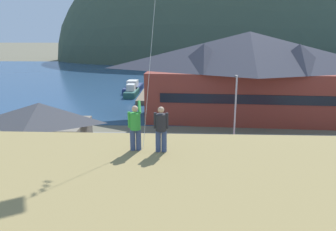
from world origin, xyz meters
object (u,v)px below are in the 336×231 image
object	(u,v)px
harbor_lodge	(248,73)
moored_boat_inner_slip	(133,88)
parked_car_front_row_end	(100,188)
parking_light_pole	(235,107)
moored_boat_outer_mooring	(170,92)
parked_car_front_row_red	(311,159)
person_companion	(161,128)
person_kite_flyer	(135,126)
moored_boat_wharfside	(131,92)
parked_car_corner_spot	(168,179)
wharf_dock	(151,94)
parked_car_lone_by_shed	(239,152)
storage_shed_near_lot	(42,136)
parked_car_mid_row_far	(125,149)

from	to	relation	value
harbor_lodge	moored_boat_inner_slip	bearing A→B (deg)	133.80
parked_car_front_row_end	parking_light_pole	xyz separation A→B (m)	(10.25, 10.82, 3.03)
moored_boat_outer_mooring	parking_light_pole	size ratio (longest dim) A/B	1.04
moored_boat_outer_mooring	parked_car_front_row_red	distance (m)	33.42
moored_boat_inner_slip	parked_car_front_row_red	bearing A→B (deg)	-61.30
parking_light_pole	harbor_lodge	bearing A→B (deg)	74.65
parked_car_front_row_end	person_companion	size ratio (longest dim) A/B	2.44
parked_car_front_row_red	person_kite_flyer	bearing A→B (deg)	-132.33
harbor_lodge	person_companion	bearing A→B (deg)	-106.45
person_kite_flyer	person_companion	world-z (taller)	person_kite_flyer
moored_boat_wharfside	parked_car_front_row_red	world-z (taller)	moored_boat_wharfside
moored_boat_wharfside	parked_car_corner_spot	xyz separation A→B (m)	(7.87, -35.15, 0.34)
moored_boat_wharfside	parked_car_front_row_red	distance (m)	36.44
wharf_dock	parked_car_lone_by_shed	bearing A→B (deg)	-70.88
storage_shed_near_lot	moored_boat_inner_slip	size ratio (longest dim) A/B	0.95
moored_boat_outer_mooring	parked_car_mid_row_far	distance (m)	29.38
harbor_lodge	storage_shed_near_lot	distance (m)	26.58
harbor_lodge	moored_boat_inner_slip	size ratio (longest dim) A/B	3.35
parking_light_pole	moored_boat_wharfside	bearing A→B (deg)	118.08
parked_car_front_row_red	person_companion	distance (m)	18.54
parked_car_corner_spot	parked_car_lone_by_shed	xyz separation A→B (m)	(5.79, 5.55, 0.00)
harbor_lodge	parked_car_front_row_red	world-z (taller)	harbor_lodge
harbor_lodge	wharf_dock	distance (m)	20.42
wharf_dock	parked_car_corner_spot	xyz separation A→B (m)	(4.59, -35.48, 0.71)
parked_car_corner_spot	parked_car_front_row_red	bearing A→B (deg)	20.15
person_companion	wharf_dock	bearing A→B (deg)	96.07
parked_car_corner_spot	person_kite_flyer	xyz separation A→B (m)	(-0.82, -9.12, 6.45)
harbor_lodge	parked_car_corner_spot	bearing A→B (deg)	-113.28
harbor_lodge	parked_car_mid_row_far	distance (m)	20.98
parked_car_front_row_red	parking_light_pole	bearing A→B (deg)	135.86
moored_boat_inner_slip	parked_car_lone_by_shed	xyz separation A→B (m)	(14.02, -34.18, 0.34)
moored_boat_inner_slip	person_companion	bearing A→B (deg)	-80.27
storage_shed_near_lot	parked_car_lone_by_shed	xyz separation A→B (m)	(16.00, 1.91, -1.82)
wharf_dock	moored_boat_inner_slip	world-z (taller)	moored_boat_inner_slip
parking_light_pole	parked_car_mid_row_far	bearing A→B (deg)	-161.15
harbor_lodge	storage_shed_near_lot	world-z (taller)	harbor_lodge
moored_boat_outer_mooring	parked_car_front_row_red	world-z (taller)	moored_boat_outer_mooring
moored_boat_outer_mooring	parked_car_lone_by_shed	world-z (taller)	moored_boat_outer_mooring
moored_boat_wharfside	parking_light_pole	size ratio (longest dim) A/B	0.87
storage_shed_near_lot	parking_light_pole	distance (m)	17.13
person_kite_flyer	person_companion	distance (m)	0.99
storage_shed_near_lot	moored_boat_outer_mooring	distance (m)	32.90
wharf_dock	parked_car_mid_row_far	bearing A→B (deg)	-88.85
parked_car_mid_row_far	parking_light_pole	xyz separation A→B (m)	(9.90, 3.38, 3.03)
parked_car_corner_spot	person_companion	bearing A→B (deg)	-88.96
storage_shed_near_lot	parked_car_corner_spot	distance (m)	10.99
storage_shed_near_lot	parked_car_front_row_end	xyz separation A→B (m)	(5.87, -5.14, -1.82)
moored_boat_wharfside	moored_boat_outer_mooring	xyz separation A→B (m)	(6.75, 0.03, 0.00)
parked_car_corner_spot	person_kite_flyer	world-z (taller)	person_kite_flyer
parked_car_corner_spot	person_companion	distance (m)	11.28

